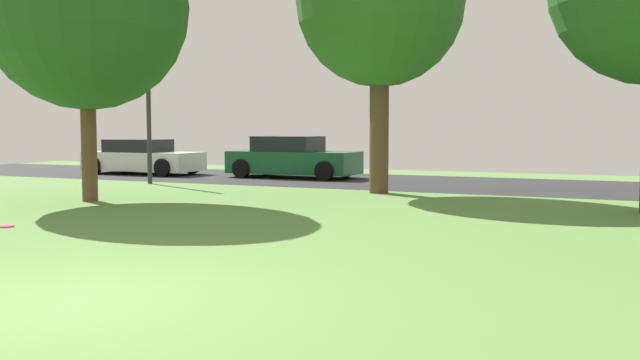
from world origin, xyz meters
TOP-DOWN VIEW (x-y plane):
  - ground_plane at (0.00, 0.00)m, footprint 44.00×44.00m
  - road_strip at (0.00, 16.00)m, footprint 44.00×6.40m
  - oak_tree_left at (-6.66, 7.46)m, footprint 4.77×4.77m
  - oak_tree_center at (-1.12, 12.23)m, footprint 4.40×4.40m
  - frisbee_disc at (-4.96, 3.53)m, footprint 0.27×0.27m
  - parked_car_white at (-11.68, 15.67)m, footprint 4.45×2.00m
  - parked_car_green at (-5.75, 16.37)m, footprint 4.48×2.04m
  - street_lamp_post at (-8.61, 12.20)m, footprint 0.14×0.14m

SIDE VIEW (x-z plane):
  - ground_plane at x=0.00m, z-range 0.00..0.00m
  - road_strip at x=0.00m, z-range 0.00..0.01m
  - frisbee_disc at x=-4.96m, z-range 0.00..0.03m
  - parked_car_white at x=-11.68m, z-range -0.04..1.25m
  - parked_car_green at x=-5.75m, z-range -0.06..1.38m
  - street_lamp_post at x=-8.61m, z-range 0.00..4.50m
  - oak_tree_left at x=-6.66m, z-range 1.06..7.97m
  - oak_tree_center at x=-1.12m, z-range 1.37..8.57m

